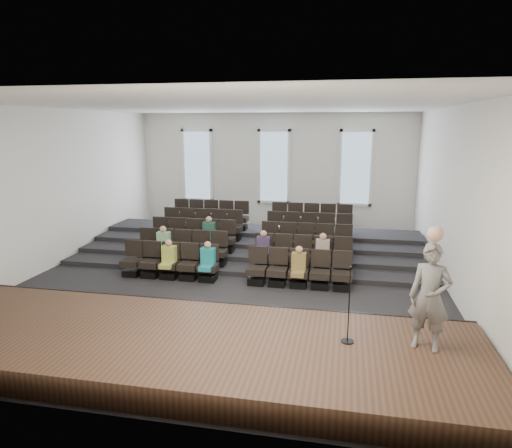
% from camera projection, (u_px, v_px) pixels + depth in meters
% --- Properties ---
extents(ground, '(14.00, 14.00, 0.00)m').
position_uv_depth(ground, '(237.00, 276.00, 13.81)').
color(ground, black).
rests_on(ground, ground).
extents(ceiling, '(12.00, 14.00, 0.02)m').
position_uv_depth(ceiling, '(235.00, 105.00, 12.75)').
color(ceiling, white).
rests_on(ceiling, ground).
extents(wall_back, '(12.00, 0.04, 5.00)m').
position_uv_depth(wall_back, '(274.00, 171.00, 20.01)').
color(wall_back, silver).
rests_on(wall_back, ground).
extents(wall_front, '(12.00, 0.04, 5.00)m').
position_uv_depth(wall_front, '(120.00, 265.00, 6.55)').
color(wall_front, silver).
rests_on(wall_front, ground).
extents(wall_left, '(0.04, 14.00, 5.00)m').
position_uv_depth(wall_left, '(52.00, 189.00, 14.43)').
color(wall_left, silver).
rests_on(wall_left, ground).
extents(wall_right, '(0.04, 14.00, 5.00)m').
position_uv_depth(wall_right, '(456.00, 201.00, 12.13)').
color(wall_right, silver).
rests_on(wall_right, ground).
extents(stage, '(11.80, 3.60, 0.50)m').
position_uv_depth(stage, '(175.00, 347.00, 8.87)').
color(stage, '#412D1C').
rests_on(stage, ground).
extents(stage_lip, '(11.80, 0.06, 0.52)m').
position_uv_depth(stage_lip, '(203.00, 311.00, 10.57)').
color(stage_lip, black).
rests_on(stage_lip, ground).
extents(risers, '(11.80, 4.80, 0.60)m').
position_uv_depth(risers, '(257.00, 244.00, 16.81)').
color(risers, black).
rests_on(risers, ground).
extents(seating_rows, '(6.80, 4.70, 1.67)m').
position_uv_depth(seating_rows, '(248.00, 242.00, 15.14)').
color(seating_rows, black).
rests_on(seating_rows, ground).
extents(windows, '(8.44, 0.10, 3.24)m').
position_uv_depth(windows, '(274.00, 167.00, 19.90)').
color(windows, white).
rests_on(windows, wall_back).
extents(audience, '(5.45, 2.64, 1.10)m').
position_uv_depth(audience, '(232.00, 249.00, 13.83)').
color(audience, '#ADB649').
rests_on(audience, seating_rows).
extents(speaker, '(0.82, 0.66, 1.96)m').
position_uv_depth(speaker, '(430.00, 297.00, 8.09)').
color(speaker, slate).
rests_on(speaker, stage).
extents(mic_stand, '(0.25, 0.25, 1.48)m').
position_uv_depth(mic_stand, '(348.00, 320.00, 8.44)').
color(mic_stand, black).
rests_on(mic_stand, stage).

